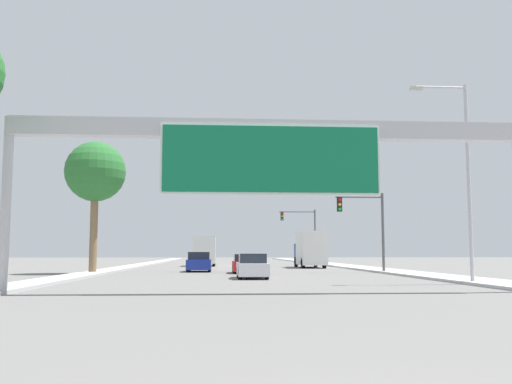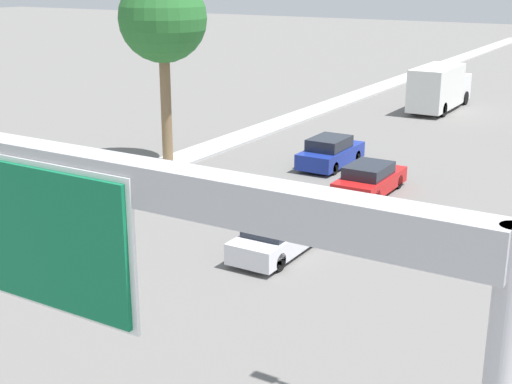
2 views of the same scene
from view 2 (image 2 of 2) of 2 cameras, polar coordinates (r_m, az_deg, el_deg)
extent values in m
cube|color=#B1B1B1|center=(55.90, 7.34, 7.38)|extent=(2.00, 120.00, 0.15)
cube|color=navy|center=(36.53, 6.00, 2.93)|extent=(1.87, 4.40, 0.78)
cube|color=#1E232D|center=(36.17, 5.89, 3.91)|extent=(1.65, 2.29, 0.59)
cylinder|color=black|center=(38.13, 5.75, 3.17)|extent=(0.22, 0.64, 0.64)
cylinder|color=black|center=(37.47, 8.03, 2.84)|extent=(0.22, 0.64, 0.64)
cylinder|color=black|center=(35.76, 3.86, 2.27)|extent=(0.22, 0.64, 0.64)
cylinder|color=black|center=(35.06, 6.25, 1.90)|extent=(0.22, 0.64, 0.64)
cube|color=silver|center=(25.13, 1.83, -3.77)|extent=(1.73, 4.37, 0.73)
cube|color=#1E232D|center=(24.73, 1.60, -2.55)|extent=(1.53, 2.27, 0.55)
cylinder|color=black|center=(26.66, 1.84, -3.02)|extent=(0.22, 0.64, 0.64)
cylinder|color=black|center=(26.00, 4.75, -3.61)|extent=(0.22, 0.64, 0.64)
cylinder|color=black|center=(24.49, -1.28, -4.90)|extent=(0.22, 0.64, 0.64)
cylinder|color=black|center=(23.77, 1.82, -5.61)|extent=(0.22, 0.64, 0.64)
cube|color=red|center=(32.29, 9.11, 0.79)|extent=(1.88, 4.41, 0.68)
cube|color=#1E232D|center=(31.93, 9.01, 1.74)|extent=(1.65, 2.30, 0.53)
cylinder|color=black|center=(33.86, 8.68, 1.24)|extent=(0.22, 0.64, 0.64)
cylinder|color=black|center=(33.30, 11.31, 0.82)|extent=(0.22, 0.64, 0.64)
cylinder|color=black|center=(31.45, 6.74, 0.07)|extent=(0.22, 0.64, 0.64)
cylinder|color=black|center=(30.84, 9.54, -0.40)|extent=(0.22, 0.64, 0.64)
cube|color=white|center=(55.92, 15.45, 8.11)|extent=(2.16, 2.27, 1.87)
cube|color=silver|center=(51.99, 14.22, 8.12)|extent=(2.35, 5.84, 2.89)
cylinder|color=black|center=(56.21, 14.34, 7.48)|extent=(0.28, 1.00, 1.00)
cylinder|color=black|center=(55.66, 16.38, 7.23)|extent=(0.28, 1.00, 1.00)
cylinder|color=black|center=(51.13, 12.52, 6.68)|extent=(0.28, 1.00, 1.00)
cylinder|color=black|center=(50.53, 14.74, 6.39)|extent=(0.28, 1.00, 1.00)
cylinder|color=brown|center=(36.50, -7.25, 7.87)|extent=(0.54, 0.54, 7.35)
sphere|color=#286B2D|center=(36.08, -7.47, 13.64)|extent=(4.36, 4.36, 4.36)
camera|label=1|loc=(20.57, -95.98, -25.87)|focal=40.00mm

